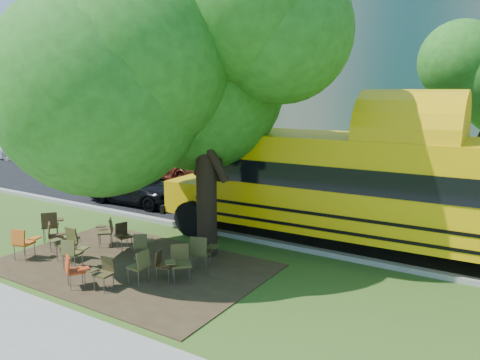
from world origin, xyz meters
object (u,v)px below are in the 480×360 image
Objects in this scene: chair_7 at (163,263)px; pedestrian_b at (66,142)px; chair_3 at (67,241)px; chair_10 at (123,234)px; school_bus at (403,189)px; chair_5 at (104,270)px; chair_9 at (107,229)px; chair_12 at (179,260)px; chair_6 at (140,263)px; bg_car_red at (175,165)px; chair_4 at (74,268)px; pedestrian_a at (97,147)px; black_car at (135,186)px; bg_car_white at (4,148)px; chair_11 at (142,244)px; chair_8 at (51,223)px; chair_1 at (54,234)px; chair_13 at (201,250)px; chair_2 at (72,251)px; bg_car_silver at (87,155)px; main_tree at (205,67)px; chair_0 at (23,241)px.

pedestrian_b is (-20.97, 13.61, 0.39)m from chair_7.
chair_10 is (0.64, 1.41, -0.07)m from chair_3.
chair_5 is at bearing -133.60° from school_bus.
pedestrian_b is (-17.85, 12.50, 0.33)m from chair_9.
chair_12 is at bearing -173.35° from chair_3.
bg_car_red is (-7.97, 10.87, 0.20)m from chair_6.
pedestrian_a reaches higher than chair_4.
black_car is at bearing -54.14° from chair_5.
chair_6 is at bearing -6.62° from chair_12.
bg_car_white is (-19.65, 8.92, 0.12)m from chair_9.
chair_11 is (-0.58, 1.85, 0.01)m from chair_5.
school_bus is 6.74m from chair_7.
chair_5 is 1.94m from chair_11.
chair_6 is at bearing -111.38° from pedestrian_a.
chair_4 is 3.86m from chair_8.
school_bus is 14.89× the size of chair_3.
chair_12 is 20.62m from pedestrian_a.
bg_car_red is (-4.21, 10.45, 0.21)m from chair_1.
chair_6 is 1.58m from chair_13.
chair_7 is at bearing -132.18° from chair_13.
chair_3 is at bearing -73.95° from chair_8.
pedestrian_b reaches higher than chair_11.
school_bus is 6.35m from chair_12.
chair_9 is 0.16× the size of bg_car_red.
chair_7 is 1.61m from chair_11.
chair_2 reaches higher than chair_7.
black_car reaches higher than bg_car_silver.
bg_car_white is (-17.93, 9.55, 0.06)m from chair_8.
chair_3 reaches higher than chair_10.
chair_7 is 2.74m from chair_10.
main_tree is 9.25× the size of chair_12.
bg_car_silver is at bearing -42.84° from chair_3.
chair_8 is at bearing 136.69° from chair_2.
chair_0 is 2.63m from chair_10.
bg_car_red is at bearing 115.17° from chair_13.
black_car reaches higher than chair_3.
chair_4 is at bearing -54.71° from chair_2.
chair_1 is 1.03× the size of chair_4.
chair_10 is 5.59m from black_car.
chair_12 is (0.39, 0.16, 0.11)m from chair_7.
chair_2 is 0.49× the size of pedestrian_b.
chair_9 is 15.13m from bg_car_silver.
black_car is (-1.29, 4.89, 0.14)m from chair_8.
chair_2 is at bearing -17.24° from chair_5.
chair_1 is 3.42m from chair_5.
pedestrian_a is at bearing -109.97° from chair_10.
main_tree is 10.65× the size of chair_4.
pedestrian_b is at bearing 124.39° from chair_0.
chair_7 is 0.15× the size of bg_car_red.
bg_car_red is (-5.80, 9.33, 0.25)m from chair_10.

